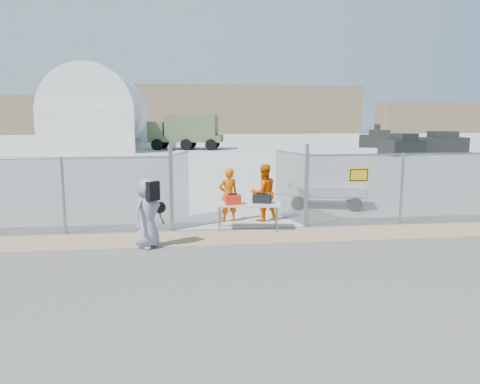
{
  "coord_description": "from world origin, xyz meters",
  "views": [
    {
      "loc": [
        -1.67,
        -11.44,
        3.3
      ],
      "look_at": [
        0.0,
        2.0,
        1.1
      ],
      "focal_mm": 35.0,
      "sensor_mm": 36.0,
      "label": 1
    }
  ],
  "objects": [
    {
      "name": "security_worker_left",
      "position": [
        -0.25,
        2.99,
        0.85
      ],
      "size": [
        0.7,
        0.53,
        1.7
      ],
      "primitive_type": "imported",
      "rotation": [
        0.0,
        0.0,
        3.36
      ],
      "color": "#E05700",
      "rests_on": "ground"
    },
    {
      "name": "dirt_strip",
      "position": [
        0.0,
        1.0,
        0.01
      ],
      "size": [
        44.0,
        1.6,
        0.01
      ],
      "primitive_type": "cube",
      "color": "#9E845E",
      "rests_on": "ground"
    },
    {
      "name": "military_truck",
      "position": [
        -1.22,
        35.75,
        1.71
      ],
      "size": [
        7.55,
        3.99,
        3.42
      ],
      "primitive_type": null,
      "rotation": [
        0.0,
        0.0,
        -0.19
      ],
      "color": "#53623D",
      "rests_on": "ground"
    },
    {
      "name": "utility_trailer",
      "position": [
        3.55,
        4.98,
        0.44
      ],
      "size": [
        4.03,
        2.81,
        0.89
      ],
      "primitive_type": null,
      "rotation": [
        0.0,
        0.0,
        -0.28
      ],
      "color": "silver",
      "rests_on": "ground"
    },
    {
      "name": "visitor",
      "position": [
        -2.55,
        0.29,
        0.88
      ],
      "size": [
        1.02,
        1.0,
        1.77
      ],
      "primitive_type": "imported",
      "rotation": [
        0.0,
        0.0,
        0.76
      ],
      "color": "gray",
      "rests_on": "ground"
    },
    {
      "name": "ground",
      "position": [
        0.0,
        0.0,
        0.0
      ],
      "size": [
        160.0,
        160.0,
        0.0
      ],
      "primitive_type": "plane",
      "color": "#4B4A4A"
    },
    {
      "name": "security_worker_right",
      "position": [
        0.87,
        2.97,
        0.91
      ],
      "size": [
        1.04,
        0.9,
        1.81
      ],
      "primitive_type": "imported",
      "rotation": [
        0.0,
        0.0,
        3.42
      ],
      "color": "#E05700",
      "rests_on": "ground"
    },
    {
      "name": "parked_vehicle_far",
      "position": [
        21.94,
        28.78,
        0.94
      ],
      "size": [
        4.3,
        2.19,
        1.89
      ],
      "primitive_type": null,
      "rotation": [
        0.0,
        0.0,
        -0.07
      ],
      "color": "black",
      "rests_on": "ground"
    },
    {
      "name": "tarmac_inside",
      "position": [
        0.0,
        42.0,
        0.01
      ],
      "size": [
        160.0,
        80.0,
        0.01
      ],
      "primitive_type": "cube",
      "color": "#ACADA7",
      "rests_on": "ground"
    },
    {
      "name": "black_duffel",
      "position": [
        0.62,
        1.83,
        0.92
      ],
      "size": [
        0.59,
        0.45,
        0.25
      ],
      "primitive_type": "cube",
      "rotation": [
        0.0,
        0.0,
        -0.32
      ],
      "color": "black",
      "rests_on": "folding_table"
    },
    {
      "name": "orange_bag",
      "position": [
        -0.25,
        1.7,
        0.93
      ],
      "size": [
        0.47,
        0.33,
        0.28
      ],
      "primitive_type": "cube",
      "rotation": [
        0.0,
        0.0,
        0.09
      ],
      "color": "red",
      "rests_on": "folding_table"
    },
    {
      "name": "folding_table",
      "position": [
        0.21,
        1.81,
        0.4
      ],
      "size": [
        1.96,
        1.04,
        0.79
      ],
      "primitive_type": null,
      "rotation": [
        0.0,
        0.0,
        -0.14
      ],
      "color": "silver",
      "rests_on": "ground"
    },
    {
      "name": "chain_link_fence",
      "position": [
        0.0,
        2.0,
        1.1
      ],
      "size": [
        40.0,
        0.2,
        2.2
      ],
      "primitive_type": null,
      "color": "gray",
      "rests_on": "ground"
    },
    {
      "name": "distant_hills",
      "position": [
        5.0,
        78.0,
        4.5
      ],
      "size": [
        140.0,
        6.0,
        9.0
      ],
      "primitive_type": null,
      "color": "#7F684F",
      "rests_on": "ground"
    },
    {
      "name": "parked_vehicle_near",
      "position": [
        16.98,
        26.53,
        0.9
      ],
      "size": [
        4.36,
        3.28,
        1.8
      ],
      "primitive_type": null,
      "rotation": [
        0.0,
        0.0,
        0.43
      ],
      "color": "black",
      "rests_on": "ground"
    },
    {
      "name": "quonset_hangar",
      "position": [
        -10.0,
        40.0,
        4.0
      ],
      "size": [
        9.0,
        18.0,
        8.0
      ],
      "primitive_type": null,
      "color": "silver",
      "rests_on": "ground"
    },
    {
      "name": "parked_vehicle_mid",
      "position": [
        19.06,
        35.96,
        0.91
      ],
      "size": [
        4.42,
        3.45,
        1.82
      ],
      "primitive_type": null,
      "rotation": [
        0.0,
        0.0,
        -0.47
      ],
      "color": "black",
      "rests_on": "ground"
    }
  ]
}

